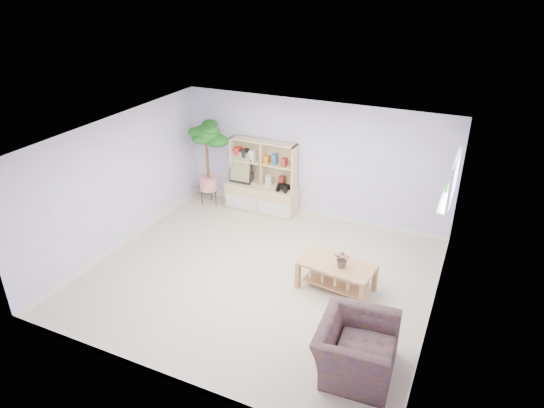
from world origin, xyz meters
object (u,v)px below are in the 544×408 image
at_px(armchair, 356,345).
at_px(floor_tree, 208,164).
at_px(storage_unit, 262,177).
at_px(coffee_table, 336,276).

bearing_deg(armchair, floor_tree, 47.28).
bearing_deg(floor_tree, storage_unit, 9.28).
distance_m(floor_tree, armchair, 5.43).
height_order(coffee_table, armchair, armchair).
bearing_deg(coffee_table, armchair, -57.22).
xyz_separation_m(coffee_table, floor_tree, (-3.45, 1.84, 0.68)).
distance_m(storage_unit, coffee_table, 3.10).
height_order(storage_unit, coffee_table, storage_unit).
height_order(coffee_table, floor_tree, floor_tree).
relative_size(storage_unit, coffee_table, 1.31).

